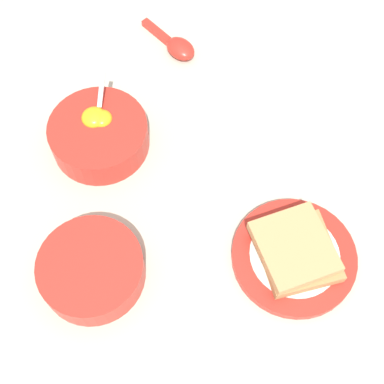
{
  "coord_description": "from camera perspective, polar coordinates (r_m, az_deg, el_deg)",
  "views": [
    {
      "loc": [
        -0.22,
        0.34,
        0.72
      ],
      "look_at": [
        -0.01,
        0.04,
        0.02
      ],
      "focal_mm": 50.0,
      "sensor_mm": 36.0,
      "label": 1
    }
  ],
  "objects": [
    {
      "name": "congee_bowl",
      "position": [
        0.75,
        -10.68,
        -8.11
      ],
      "size": [
        0.15,
        0.15,
        0.05
      ],
      "color": "red",
      "rests_on": "ground_plane"
    },
    {
      "name": "ground_plane",
      "position": [
        0.83,
        1.2,
        1.77
      ],
      "size": [
        3.0,
        3.0,
        0.0
      ],
      "primitive_type": "plane",
      "color": "beige"
    },
    {
      "name": "egg_bowl",
      "position": [
        0.85,
        -9.89,
        6.11
      ],
      "size": [
        0.15,
        0.15,
        0.08
      ],
      "color": "red",
      "rests_on": "ground_plane"
    },
    {
      "name": "toast_sandwich",
      "position": [
        0.76,
        11.03,
        -6.12
      ],
      "size": [
        0.15,
        0.14,
        0.03
      ],
      "color": "tan",
      "rests_on": "toast_plate"
    },
    {
      "name": "soup_spoon",
      "position": [
        0.97,
        -1.63,
        15.3
      ],
      "size": [
        0.13,
        0.05,
        0.03
      ],
      "color": "red",
      "rests_on": "ground_plane"
    },
    {
      "name": "toast_plate",
      "position": [
        0.78,
        10.81,
        -6.78
      ],
      "size": [
        0.18,
        0.18,
        0.02
      ],
      "color": "red",
      "rests_on": "ground_plane"
    }
  ]
}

